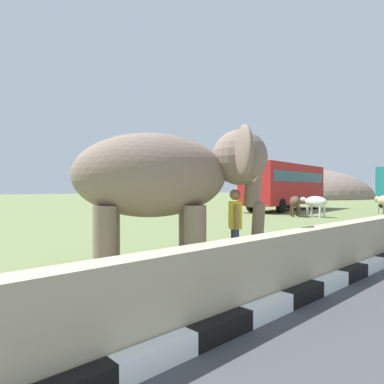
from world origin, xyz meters
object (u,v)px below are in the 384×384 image
object	(u,v)px
elephant	(168,178)
person_handler	(235,223)
cow_mid	(315,202)
bus_red	(285,183)
cow_near	(295,202)
cow_far	(384,201)

from	to	relation	value
elephant	person_handler	bearing A→B (deg)	-30.11
elephant	cow_mid	distance (m)	15.29
elephant	cow_mid	world-z (taller)	elephant
bus_red	elephant	bearing A→B (deg)	-154.85
bus_red	cow_mid	distance (m)	6.45
person_handler	cow_near	world-z (taller)	person_handler
cow_mid	cow_far	size ratio (longest dim) A/B	1.17
bus_red	cow_far	bearing A→B (deg)	-80.68
cow_near	cow_far	xyz separation A→B (m)	(5.91, -3.04, 0.00)
cow_far	elephant	bearing A→B (deg)	-173.59
bus_red	cow_far	xyz separation A→B (m)	(1.09, -6.65, -1.21)
cow_near	cow_far	size ratio (longest dim) A/B	1.06
person_handler	bus_red	world-z (taller)	bus_red
person_handler	cow_far	world-z (taller)	person_handler
bus_red	cow_mid	world-z (taller)	bus_red
cow_mid	cow_far	bearing A→B (deg)	-20.43
person_handler	cow_far	size ratio (longest dim) A/B	1.00
cow_mid	cow_near	bearing A→B (deg)	115.84
cow_mid	elephant	bearing A→B (deg)	-163.75
bus_red	cow_far	distance (m)	6.85
elephant	bus_red	size ratio (longest dim) A/B	0.39
bus_red	cow_near	bearing A→B (deg)	-143.09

